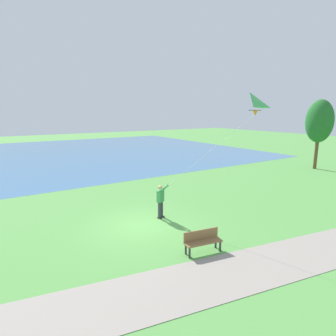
{
  "coord_description": "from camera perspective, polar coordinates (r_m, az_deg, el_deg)",
  "views": [
    {
      "loc": [
        11.26,
        -5.68,
        5.39
      ],
      "look_at": [
        -0.17,
        1.65,
        2.62
      ],
      "focal_mm": 29.52,
      "sensor_mm": 36.0,
      "label": 1
    }
  ],
  "objects": [
    {
      "name": "ground_plane",
      "position": [
        13.72,
        -5.54,
        -11.67
      ],
      "size": [
        120.0,
        120.0,
        0.0
      ],
      "primitive_type": "plane",
      "color": "#569947"
    },
    {
      "name": "lake_water",
      "position": [
        39.18,
        -18.06,
        3.06
      ],
      "size": [
        36.0,
        44.0,
        0.01
      ],
      "primitive_type": "cube",
      "color": "teal",
      "rests_on": "ground"
    },
    {
      "name": "walkway_path",
      "position": [
        11.0,
        18.81,
        -18.45
      ],
      "size": [
        8.0,
        31.92,
        0.02
      ],
      "primitive_type": "cube",
      "rotation": [
        0.0,
        0.0,
        -0.18
      ],
      "color": "gray",
      "rests_on": "ground"
    },
    {
      "name": "person_kite_flyer",
      "position": [
        14.2,
        -1.49,
        -6.28
      ],
      "size": [
        0.62,
        0.51,
        1.83
      ],
      "color": "#232328",
      "rests_on": "ground"
    },
    {
      "name": "flying_kite",
      "position": [
        11.9,
        16.43,
        12.43
      ],
      "size": [
        3.95,
        2.61,
        4.33
      ],
      "color": "green"
    },
    {
      "name": "park_bench_near_walkway",
      "position": [
        11.16,
        7.11,
        -14.49
      ],
      "size": [
        0.7,
        1.55,
        0.88
      ],
      "color": "olive",
      "rests_on": "ground"
    },
    {
      "name": "tree_treeline_center",
      "position": [
        29.75,
        28.8,
        8.4
      ],
      "size": [
        2.49,
        2.25,
        6.53
      ],
      "color": "brown",
      "rests_on": "ground"
    }
  ]
}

